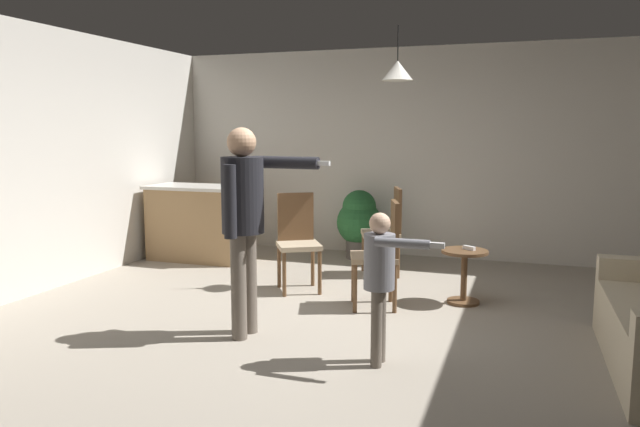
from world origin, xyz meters
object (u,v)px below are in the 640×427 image
Objects in this scene: side_table_by_couch at (464,270)px; person_child at (381,271)px; dining_chair_centre_back at (298,238)px; potted_plant_corner at (359,221)px; dining_chair_near_wall at (382,250)px; spare_remote_on_table at (469,248)px; dining_chair_by_counter at (387,228)px; person_adult at (244,209)px; kitchen_counter at (198,222)px.

person_child reaches higher than side_table_by_couch.
person_child is 2.15m from dining_chair_centre_back.
dining_chair_centre_back is 1.13× the size of potted_plant_corner.
side_table_by_couch is 0.59× the size of potted_plant_corner.
spare_remote_on_table is (0.75, 0.41, -0.01)m from dining_chair_near_wall.
potted_plant_corner is at bearing -127.56° from dining_chair_centre_back.
dining_chair_by_counter is 1.00× the size of dining_chair_centre_back.
potted_plant_corner is at bearing -178.30° from person_adult.
person_adult is at bearing 63.82° from dining_chair_centre_back.
person_child is at bearing 81.35° from person_adult.
person_adult reaches higher than dining_chair_near_wall.
side_table_by_couch is 0.48× the size of person_child.
dining_chair_centre_back is (-1.29, 1.72, -0.13)m from person_child.
dining_chair_by_counter and dining_chair_near_wall have the same top height.
dining_chair_centre_back is (-0.97, 0.35, 0.00)m from dining_chair_near_wall.
dining_chair_centre_back reaches higher than potted_plant_corner.
potted_plant_corner is (1.92, 0.74, 0.01)m from kitchen_counter.
person_adult is at bearing 124.99° from dining_chair_near_wall.
person_adult is at bearing -101.40° from person_child.
side_table_by_couch is at bearing -80.35° from dining_chair_near_wall.
potted_plant_corner is 2.24m from spare_remote_on_table.
potted_plant_corner reaches higher than side_table_by_couch.
kitchen_counter is 3.12m from person_adult.
person_child reaches higher than dining_chair_centre_back.
dining_chair_centre_back is (-0.73, -0.94, 0.00)m from dining_chair_by_counter.
dining_chair_by_counter is 1.00× the size of dining_chair_near_wall.
kitchen_counter reaches higher than potted_plant_corner.
side_table_by_couch is 0.31× the size of person_adult.
person_adult is (1.85, -2.44, 0.56)m from kitchen_counter.
dining_chair_by_counter is 1.19m from dining_chair_centre_back.
person_adult is 1.67× the size of dining_chair_by_counter.
kitchen_counter is at bearing 165.40° from spare_remote_on_table.
kitchen_counter is at bearing 45.88° from dining_chair_near_wall.
kitchen_counter is at bearing -60.17° from dining_chair_centre_back.
dining_chair_centre_back reaches higher than side_table_by_couch.
kitchen_counter is 0.75× the size of person_adult.
person_adult is 2.54m from dining_chair_by_counter.
dining_chair_centre_back is (-1.69, -0.03, 0.22)m from side_table_by_couch.
dining_chair_centre_back reaches higher than kitchen_counter.
spare_remote_on_table is at bearing -46.91° from potted_plant_corner.
person_child reaches higher than kitchen_counter.
dining_chair_by_counter is (-0.55, 2.65, -0.13)m from person_child.
side_table_by_couch is 1.83m from person_child.
spare_remote_on_table is (1.60, 1.54, -0.50)m from person_adult.
person_child is at bearing -103.87° from spare_remote_on_table.
person_child is at bearing 174.55° from dining_chair_near_wall.
spare_remote_on_table is at bearing -14.60° from kitchen_counter.
potted_plant_corner is at bearing 15.57° from dining_chair_by_counter.
person_child is 1.09× the size of dining_chair_by_counter.
dining_chair_centre_back is (1.73, -0.96, 0.07)m from kitchen_counter.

